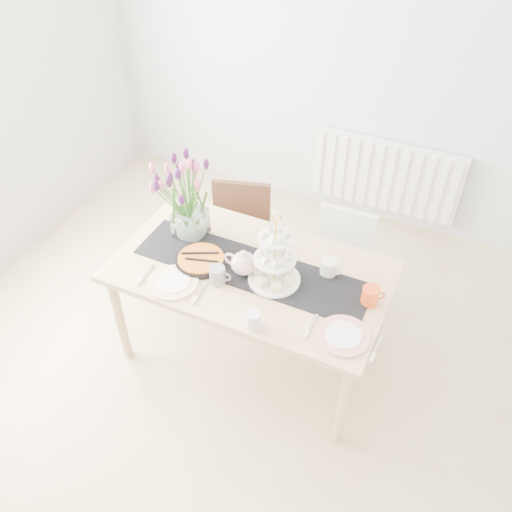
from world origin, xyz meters
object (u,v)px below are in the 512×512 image
at_px(plate_left, 173,282).
at_px(radiator, 386,176).
at_px(tulip_vase, 187,187).
at_px(cake_stand, 275,265).
at_px(cream_jug, 329,267).
at_px(tart_tin, 201,260).
at_px(mug_grey, 217,275).
at_px(plate_right, 343,336).
at_px(chair_white, 340,258).
at_px(dining_table, 251,278).
at_px(chair_brown, 239,232).
at_px(teapot, 244,263).
at_px(mug_orange, 370,296).
at_px(mug_white, 253,320).

bearing_deg(plate_left, radiator, 70.74).
xyz_separation_m(tulip_vase, cake_stand, (0.63, -0.16, -0.23)).
bearing_deg(tulip_vase, plate_left, -73.19).
bearing_deg(cream_jug, tart_tin, -148.60).
height_order(tart_tin, mug_grey, mug_grey).
xyz_separation_m(cream_jug, mug_grey, (-0.54, -0.33, 0.00)).
bearing_deg(plate_right, tulip_vase, 161.07).
height_order(cream_jug, mug_grey, mug_grey).
height_order(chair_white, mug_grey, mug_grey).
distance_m(radiator, plate_left, 2.20).
relative_size(cake_stand, tart_tin, 1.44).
distance_m(radiator, dining_table, 1.81).
bearing_deg(radiator, tart_tin, -109.95).
height_order(chair_brown, chair_white, chair_brown).
bearing_deg(chair_white, teapot, -120.39).
height_order(teapot, plate_left, teapot).
relative_size(radiator, plate_left, 4.21).
relative_size(chair_brown, mug_orange, 7.44).
xyz_separation_m(cream_jug, plate_right, (0.23, -0.41, -0.04)).
bearing_deg(plate_left, mug_grey, 27.86).
bearing_deg(chair_white, cake_stand, -107.55).
relative_size(tart_tin, plate_right, 1.09).
bearing_deg(radiator, cake_stand, -96.73).
xyz_separation_m(chair_white, mug_white, (-0.16, -1.02, 0.35)).
bearing_deg(cream_jug, teapot, -141.78).
xyz_separation_m(chair_brown, cream_jug, (0.79, -0.42, 0.32)).
bearing_deg(cream_jug, mug_white, -98.54).
xyz_separation_m(cake_stand, cream_jug, (0.26, 0.19, -0.08)).
relative_size(tart_tin, mug_white, 3.18).
distance_m(mug_grey, mug_white, 0.38).
relative_size(teapot, cream_jug, 2.43).
bearing_deg(tulip_vase, radiator, 62.61).
distance_m(teapot, plate_right, 0.70).
distance_m(dining_table, mug_grey, 0.25).
xyz_separation_m(chair_brown, mug_orange, (1.06, -0.54, 0.33)).
relative_size(chair_brown, mug_white, 8.60).
relative_size(teapot, mug_white, 2.47).
xyz_separation_m(tulip_vase, cream_jug, (0.89, 0.03, -0.31)).
bearing_deg(cream_jug, mug_orange, -10.47).
relative_size(chair_white, tulip_vase, 1.22).
bearing_deg(plate_right, cake_stand, 155.35).
relative_size(mug_white, mug_orange, 0.87).
xyz_separation_m(radiator, mug_white, (-0.18, -2.14, 0.35)).
distance_m(mug_orange, plate_left, 1.09).
relative_size(dining_table, cream_jug, 16.46).
xyz_separation_m(chair_white, plate_right, (0.29, -0.89, 0.30)).
height_order(dining_table, plate_left, plate_left).
height_order(radiator, chair_brown, chair_brown).
bearing_deg(cake_stand, plate_left, -152.73).
bearing_deg(cream_jug, plate_right, -47.37).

